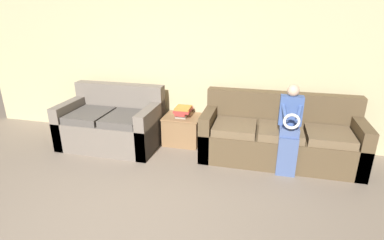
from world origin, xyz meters
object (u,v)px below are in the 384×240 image
child_left_seated (290,127)px  book_stack (183,111)px  couch_main (279,137)px  couch_side (112,125)px  side_shelf (183,129)px

child_left_seated → book_stack: child_left_seated is taller
couch_main → book_stack: size_ratio=6.88×
couch_main → book_stack: (-1.52, 0.20, 0.22)m
child_left_seated → book_stack: size_ratio=3.68×
couch_side → child_left_seated: bearing=-4.9°
side_shelf → child_left_seated: bearing=-18.7°
couch_side → child_left_seated: child_left_seated is taller
child_left_seated → side_shelf: size_ratio=2.01×
couch_side → child_left_seated: 2.75m
couch_side → book_stack: 1.17m
side_shelf → book_stack: bearing=24.9°
couch_main → child_left_seated: child_left_seated is taller
side_shelf → book_stack: size_ratio=1.83×
book_stack → child_left_seated: bearing=-18.9°
couch_main → couch_side: bearing=-177.4°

